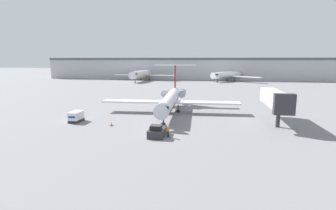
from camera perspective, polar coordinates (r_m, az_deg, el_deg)
ground_plane at (r=39.72m, az=-2.65°, el=-6.89°), size 600.00×600.00×0.00m
terminal_building at (r=157.49m, az=6.46°, el=7.90°), size 180.00×16.80×12.51m
airplane_main at (r=57.18m, az=0.52°, el=1.35°), size 29.96×27.67×10.15m
pushback_tug at (r=39.82m, az=-2.37°, el=-5.79°), size 2.34×4.08×1.89m
luggage_cart at (r=51.73m, az=-19.38°, el=-2.40°), size 1.78×3.11×1.92m
worker_near_tug at (r=39.07m, az=0.02°, el=-5.69°), size 0.40×0.26×1.83m
traffic_cone_left at (r=47.05m, az=-12.22°, el=-4.09°), size 0.58×0.58×0.61m
airplane_parked_far_left at (r=145.41m, az=13.41°, el=6.46°), size 29.59×25.87×10.32m
airplane_parked_far_right at (r=147.47m, az=-5.17°, el=6.81°), size 35.66×37.36×10.80m
jet_bridge at (r=50.88m, az=22.29°, el=1.22°), size 3.20×14.02×6.19m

